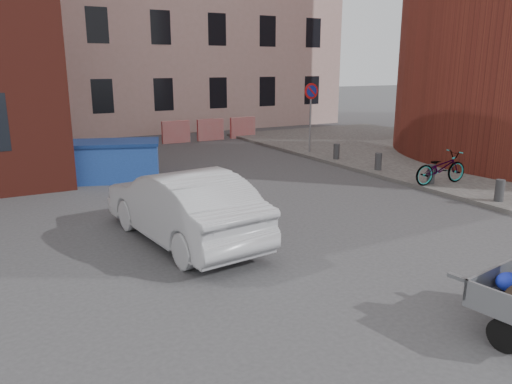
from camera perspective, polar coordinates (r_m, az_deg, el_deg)
ground at (r=8.95m, az=9.22°, el=-8.48°), size 120.00×120.00×0.00m
sidewalk at (r=18.72m, az=26.18°, el=2.45°), size 9.00×24.00×0.12m
building_pink at (r=30.77m, az=-7.84°, el=20.85°), size 16.00×8.00×14.00m
no_parking_sign at (r=19.51m, az=6.30°, el=10.05°), size 0.60×0.09×2.65m
bollards at (r=15.20m, az=19.37°, el=1.95°), size 0.22×9.02×0.55m
barriers at (r=23.59m, az=-5.22°, el=7.11°), size 4.70×0.18×1.00m
dumpster at (r=15.84m, az=-16.19°, el=3.45°), size 3.20×2.33×1.20m
silver_car at (r=10.02m, az=-8.38°, el=-1.55°), size 2.05×4.56×1.45m
bicycle at (r=15.21m, az=20.35°, el=2.60°), size 1.81×0.77×0.93m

